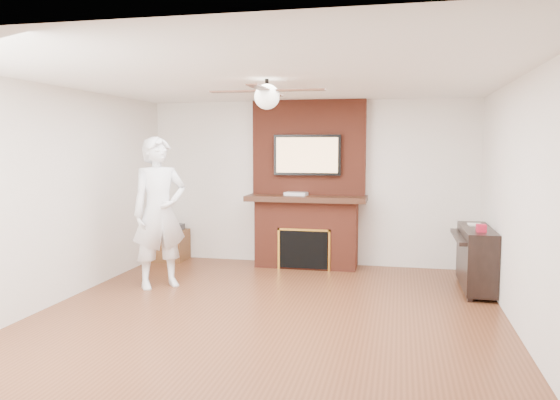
% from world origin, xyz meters
% --- Properties ---
extents(room_shell, '(5.36, 5.86, 2.86)m').
position_xyz_m(room_shell, '(0.00, 0.00, 1.25)').
color(room_shell, '#562D19').
rests_on(room_shell, ground).
extents(fireplace, '(1.78, 0.64, 2.50)m').
position_xyz_m(fireplace, '(0.00, 2.55, 1.00)').
color(fireplace, maroon).
rests_on(fireplace, ground).
extents(tv, '(1.00, 0.08, 0.60)m').
position_xyz_m(tv, '(0.00, 2.50, 1.68)').
color(tv, black).
rests_on(tv, fireplace).
extents(ceiling_fan, '(1.21, 1.21, 0.31)m').
position_xyz_m(ceiling_fan, '(-0.00, 0.00, 2.33)').
color(ceiling_fan, black).
rests_on(ceiling_fan, room_shell).
extents(person, '(0.84, 0.83, 1.93)m').
position_xyz_m(person, '(-1.64, 0.91, 0.97)').
color(person, white).
rests_on(person, ground).
extents(side_table, '(0.51, 0.51, 0.58)m').
position_xyz_m(side_table, '(-2.20, 2.48, 0.26)').
color(side_table, '#563218').
rests_on(side_table, ground).
extents(piano, '(0.46, 1.22, 0.89)m').
position_xyz_m(piano, '(2.31, 1.61, 0.43)').
color(piano, black).
rests_on(piano, ground).
extents(cable_box, '(0.35, 0.23, 0.05)m').
position_xyz_m(cable_box, '(-0.16, 2.45, 1.10)').
color(cable_box, silver).
rests_on(cable_box, fireplace).
extents(candle_orange, '(0.07, 0.07, 0.11)m').
position_xyz_m(candle_orange, '(-0.20, 2.35, 0.05)').
color(candle_orange, '#EB5A1B').
rests_on(candle_orange, ground).
extents(candle_green, '(0.07, 0.07, 0.09)m').
position_xyz_m(candle_green, '(0.06, 2.31, 0.05)').
color(candle_green, '#438736').
rests_on(candle_green, ground).
extents(candle_cream, '(0.08, 0.08, 0.11)m').
position_xyz_m(candle_cream, '(0.17, 2.37, 0.06)').
color(candle_cream, beige).
rests_on(candle_cream, ground).
extents(candle_blue, '(0.06, 0.06, 0.07)m').
position_xyz_m(candle_blue, '(0.15, 2.39, 0.04)').
color(candle_blue, '#33489B').
rests_on(candle_blue, ground).
extents(candle_orange_extra, '(0.07, 0.07, 0.11)m').
position_xyz_m(candle_orange_extra, '(-0.01, 2.35, 0.05)').
color(candle_orange_extra, orange).
rests_on(candle_orange_extra, ground).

